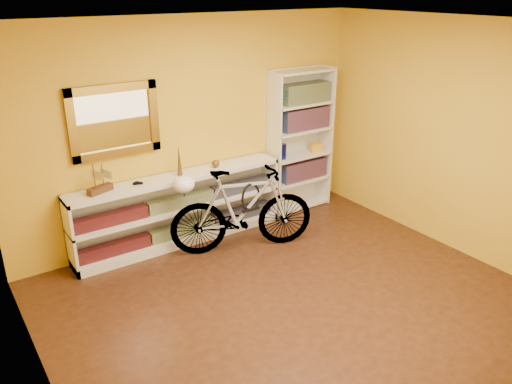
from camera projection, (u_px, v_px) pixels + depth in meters
floor at (296, 305)px, 4.97m from camera, size 4.50×4.00×0.01m
ceiling at (306, 24)px, 3.97m from camera, size 4.50×4.00×0.01m
back_wall at (194, 130)px, 6.00m from camera, size 4.50×0.01×2.60m
left_wall at (29, 251)px, 3.30m from camera, size 0.01×4.00×2.60m
right_wall at (460, 139)px, 5.64m from camera, size 0.01×4.00×2.60m
gilt_mirror at (114, 121)px, 5.38m from camera, size 0.98×0.06×0.78m
wall_socket at (258, 196)px, 6.85m from camera, size 0.09×0.02×0.09m
console_unit at (180, 209)px, 6.02m from camera, size 2.60×0.35×0.85m
cd_row_lower at (182, 229)px, 6.10m from camera, size 2.50×0.13×0.14m
cd_row_upper at (180, 201)px, 5.96m from camera, size 2.50×0.13×0.14m
model_ship at (99, 178)px, 5.32m from camera, size 0.30×0.19×0.34m
toy_car at (138, 184)px, 5.61m from camera, size 0.00×0.00×0.00m
bronze_ornament at (179, 160)px, 5.80m from camera, size 0.06×0.06×0.36m
decorative_orb at (216, 164)px, 6.10m from camera, size 0.09×0.09×0.09m
bookcase at (300, 141)px, 6.78m from camera, size 0.90×0.30×1.90m
book_row_a at (302, 169)px, 6.96m from camera, size 0.70×0.22×0.26m
book_row_b at (304, 118)px, 6.69m from camera, size 0.70×0.22×0.28m
book_row_c at (305, 93)px, 6.56m from camera, size 0.70×0.22×0.25m
travel_mug at (283, 152)px, 6.64m from camera, size 0.09×0.09×0.20m
red_tin at (288, 97)px, 6.47m from camera, size 0.16×0.16×0.20m
yellow_bag at (316, 148)px, 6.93m from camera, size 0.18×0.15×0.13m
bicycle at (242, 210)px, 5.82m from camera, size 0.98×1.75×1.00m
helmet at (184, 184)px, 5.52m from camera, size 0.24×0.23×0.18m
u_lock at (251, 197)px, 5.79m from camera, size 0.25×0.03×0.25m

